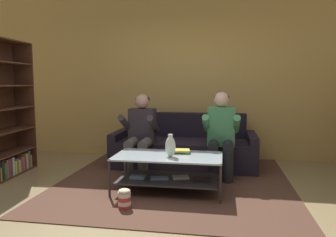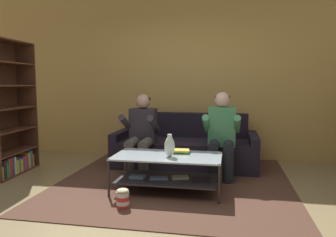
{
  "view_description": "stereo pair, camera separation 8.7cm",
  "coord_description": "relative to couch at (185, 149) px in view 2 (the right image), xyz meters",
  "views": [
    {
      "loc": [
        0.73,
        -3.27,
        1.31
      ],
      "look_at": [
        0.03,
        0.87,
        0.85
      ],
      "focal_mm": 35.0,
      "sensor_mm": 36.0,
      "label": 1
    },
    {
      "loc": [
        0.82,
        -3.26,
        1.31
      ],
      "look_at": [
        0.03,
        0.87,
        0.85
      ],
      "focal_mm": 35.0,
      "sensor_mm": 36.0,
      "label": 2
    }
  ],
  "objects": [
    {
      "name": "area_rug",
      "position": [
        -0.02,
        -0.77,
        -0.27
      ],
      "size": [
        3.0,
        3.23,
        0.01
      ],
      "color": "brown",
      "rests_on": "ground"
    },
    {
      "name": "vase",
      "position": [
        -0.0,
        -1.36,
        0.3
      ],
      "size": [
        0.12,
        0.12,
        0.27
      ],
      "color": "silver",
      "rests_on": "coffee_table"
    },
    {
      "name": "popcorn_tub",
      "position": [
        -0.4,
        -1.9,
        -0.17
      ],
      "size": [
        0.13,
        0.13,
        0.21
      ],
      "color": "red",
      "rests_on": "ground"
    },
    {
      "name": "book_stack",
      "position": [
        0.09,
        -1.13,
        0.2
      ],
      "size": [
        0.25,
        0.18,
        0.05
      ],
      "color": "#3A8745",
      "rests_on": "coffee_table"
    },
    {
      "name": "couch",
      "position": [
        0.0,
        0.0,
        0.0
      ],
      "size": [
        2.2,
        0.91,
        0.81
      ],
      "color": "black",
      "rests_on": "ground"
    },
    {
      "name": "person_seated_right",
      "position": [
        0.57,
        -0.53,
        0.37
      ],
      "size": [
        0.5,
        0.58,
        1.18
      ],
      "color": "#202328",
      "rests_on": "ground"
    },
    {
      "name": "person_seated_left",
      "position": [
        -0.57,
        -0.54,
        0.35
      ],
      "size": [
        0.5,
        0.58,
        1.15
      ],
      "color": "#57514C",
      "rests_on": "ground"
    },
    {
      "name": "back_partition",
      "position": [
        -0.14,
        0.66,
        1.18
      ],
      "size": [
        8.4,
        0.12,
        2.9
      ],
      "primitive_type": "cube",
      "color": "tan",
      "rests_on": "ground"
    },
    {
      "name": "bookshelf",
      "position": [
        -2.46,
        -0.93,
        0.46
      ],
      "size": [
        0.38,
        0.95,
        1.91
      ],
      "color": "#522F20",
      "rests_on": "ground"
    },
    {
      "name": "coffee_table",
      "position": [
        -0.04,
        -1.29,
        0.02
      ],
      "size": [
        1.28,
        0.68,
        0.45
      ],
      "color": "#ADBEC8",
      "rests_on": "ground"
    },
    {
      "name": "ground",
      "position": [
        -0.14,
        -1.8,
        -0.27
      ],
      "size": [
        16.8,
        16.8,
        0.0
      ],
      "primitive_type": "plane",
      "color": "#968359"
    }
  ]
}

